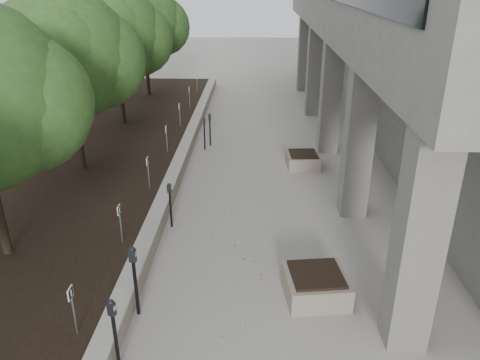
# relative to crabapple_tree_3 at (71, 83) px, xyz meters

# --- Properties ---
(retaining_wall) EXTENTS (0.39, 26.00, 0.50)m
(retaining_wall) POSITION_rel_crabapple_tree_3_xyz_m (2.97, 1.00, -2.87)
(retaining_wall) COLOR gray
(retaining_wall) RESTS_ON ground
(planting_bed) EXTENTS (7.00, 26.00, 0.40)m
(planting_bed) POSITION_rel_crabapple_tree_3_xyz_m (-0.70, 1.00, -2.92)
(planting_bed) COLOR black
(planting_bed) RESTS_ON ground
(crabapple_tree_3) EXTENTS (4.60, 4.00, 5.44)m
(crabapple_tree_3) POSITION_rel_crabapple_tree_3_xyz_m (0.00, 0.00, 0.00)
(crabapple_tree_3) COLOR #2A531F
(crabapple_tree_3) RESTS_ON planting_bed
(crabapple_tree_4) EXTENTS (4.60, 4.00, 5.44)m
(crabapple_tree_4) POSITION_rel_crabapple_tree_3_xyz_m (0.00, 5.00, 0.00)
(crabapple_tree_4) COLOR #2A531F
(crabapple_tree_4) RESTS_ON planting_bed
(crabapple_tree_5) EXTENTS (4.60, 4.00, 5.44)m
(crabapple_tree_5) POSITION_rel_crabapple_tree_3_xyz_m (0.00, 10.00, 0.00)
(crabapple_tree_5) COLOR #2A531F
(crabapple_tree_5) RESTS_ON planting_bed
(parking_sign_2) EXTENTS (0.04, 0.22, 0.96)m
(parking_sign_2) POSITION_rel_crabapple_tree_3_xyz_m (2.45, -7.50, -2.24)
(parking_sign_2) COLOR black
(parking_sign_2) RESTS_ON planting_bed
(parking_sign_3) EXTENTS (0.04, 0.22, 0.96)m
(parking_sign_3) POSITION_rel_crabapple_tree_3_xyz_m (2.45, -4.50, -2.24)
(parking_sign_3) COLOR black
(parking_sign_3) RESTS_ON planting_bed
(parking_sign_4) EXTENTS (0.04, 0.22, 0.96)m
(parking_sign_4) POSITION_rel_crabapple_tree_3_xyz_m (2.45, -1.50, -2.24)
(parking_sign_4) COLOR black
(parking_sign_4) RESTS_ON planting_bed
(parking_sign_5) EXTENTS (0.04, 0.22, 0.96)m
(parking_sign_5) POSITION_rel_crabapple_tree_3_xyz_m (2.45, 1.50, -2.24)
(parking_sign_5) COLOR black
(parking_sign_5) RESTS_ON planting_bed
(parking_sign_6) EXTENTS (0.04, 0.22, 0.96)m
(parking_sign_6) POSITION_rel_crabapple_tree_3_xyz_m (2.45, 4.50, -2.24)
(parking_sign_6) COLOR black
(parking_sign_6) RESTS_ON planting_bed
(parking_sign_7) EXTENTS (0.04, 0.22, 0.96)m
(parking_sign_7) POSITION_rel_crabapple_tree_3_xyz_m (2.45, 7.50, -2.24)
(parking_sign_7) COLOR black
(parking_sign_7) RESTS_ON planting_bed
(parking_sign_8) EXTENTS (0.04, 0.22, 0.96)m
(parking_sign_8) POSITION_rel_crabapple_tree_3_xyz_m (2.45, 10.50, -2.24)
(parking_sign_8) COLOR black
(parking_sign_8) RESTS_ON planting_bed
(parking_meter_1) EXTENTS (0.16, 0.12, 1.53)m
(parking_meter_1) POSITION_rel_crabapple_tree_3_xyz_m (3.25, -6.48, -2.35)
(parking_meter_1) COLOR black
(parking_meter_1) RESTS_ON ground
(parking_meter_2) EXTENTS (0.17, 0.14, 1.43)m
(parking_meter_2) POSITION_rel_crabapple_tree_3_xyz_m (3.25, -7.88, -2.40)
(parking_meter_2) COLOR black
(parking_meter_2) RESTS_ON ground
(parking_meter_3) EXTENTS (0.14, 0.11, 1.26)m
(parking_meter_3) POSITION_rel_crabapple_tree_3_xyz_m (3.33, -3.02, -2.49)
(parking_meter_3) COLOR black
(parking_meter_3) RESTS_ON ground
(parking_meter_4) EXTENTS (0.13, 0.10, 1.26)m
(parking_meter_4) POSITION_rel_crabapple_tree_3_xyz_m (3.60, 2.91, -2.49)
(parking_meter_4) COLOR black
(parking_meter_4) RESTS_ON ground
(parking_meter_5) EXTENTS (0.13, 0.09, 1.27)m
(parking_meter_5) POSITION_rel_crabapple_tree_3_xyz_m (3.77, 3.37, -2.48)
(parking_meter_5) COLOR black
(parking_meter_5) RESTS_ON ground
(planter_front) EXTENTS (1.37, 1.37, 0.57)m
(planter_front) POSITION_rel_crabapple_tree_3_xyz_m (6.76, -5.82, -2.83)
(planter_front) COLOR gray
(planter_front) RESTS_ON ground
(planter_back) EXTENTS (1.15, 1.15, 0.51)m
(planter_back) POSITION_rel_crabapple_tree_3_xyz_m (7.15, 1.29, -2.87)
(planter_back) COLOR gray
(planter_back) RESTS_ON ground
(berry_scatter) EXTENTS (3.30, 14.10, 0.02)m
(berry_scatter) POSITION_rel_crabapple_tree_3_xyz_m (4.70, -3.00, -3.11)
(berry_scatter) COLOR maroon
(berry_scatter) RESTS_ON ground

